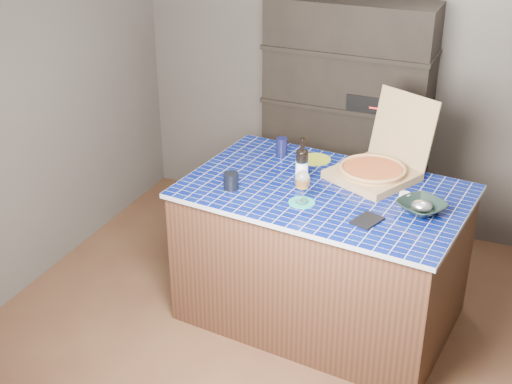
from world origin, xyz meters
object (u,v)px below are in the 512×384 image
at_px(mead_bottle, 302,166).
at_px(dvd_case, 367,221).
at_px(kitchen_island, 322,254).
at_px(pizza_box, 376,168).
at_px(bowl, 422,207).
at_px(wine_glass, 302,181).

height_order(mead_bottle, dvd_case, mead_bottle).
relative_size(kitchen_island, mead_bottle, 5.95).
bearing_deg(kitchen_island, dvd_case, -34.43).
height_order(pizza_box, mead_bottle, pizza_box).
bearing_deg(kitchen_island, bowl, 0.19).
bearing_deg(pizza_box, mead_bottle, -121.72).
xyz_separation_m(wine_glass, dvd_case, (0.41, -0.06, -0.13)).
xyz_separation_m(kitchen_island, bowl, (0.59, -0.06, 0.49)).
xyz_separation_m(pizza_box, wine_glass, (-0.30, -0.50, 0.07)).
distance_m(pizza_box, mead_bottle, 0.47).
height_order(kitchen_island, bowl, bowl).
distance_m(mead_bottle, wine_glass, 0.26).
height_order(kitchen_island, wine_glass, wine_glass).
distance_m(dvd_case, bowl, 0.34).
bearing_deg(mead_bottle, dvd_case, -31.83).
distance_m(mead_bottle, bowl, 0.76).
distance_m(kitchen_island, bowl, 0.77).
relative_size(mead_bottle, dvd_case, 1.73).
relative_size(pizza_box, wine_glass, 3.42).
distance_m(wine_glass, bowl, 0.68).
distance_m(pizza_box, wine_glass, 0.59).
bearing_deg(kitchen_island, mead_bottle, 177.50).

